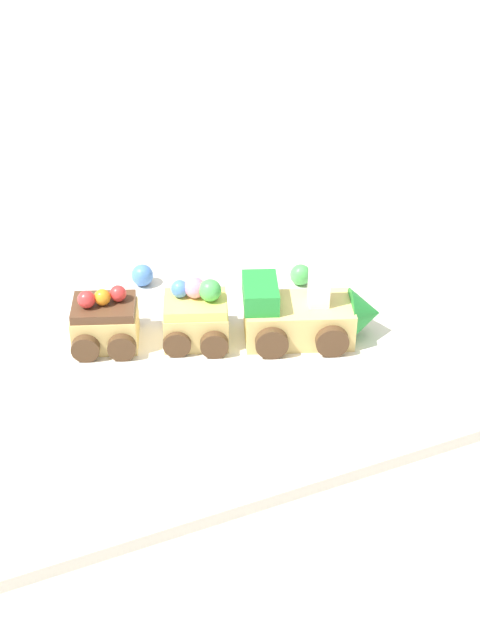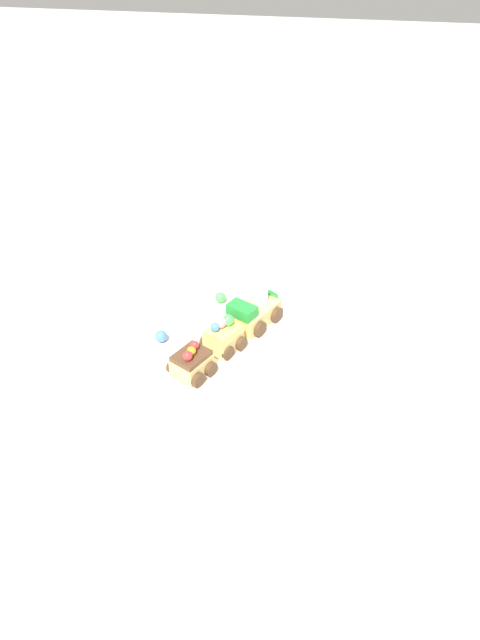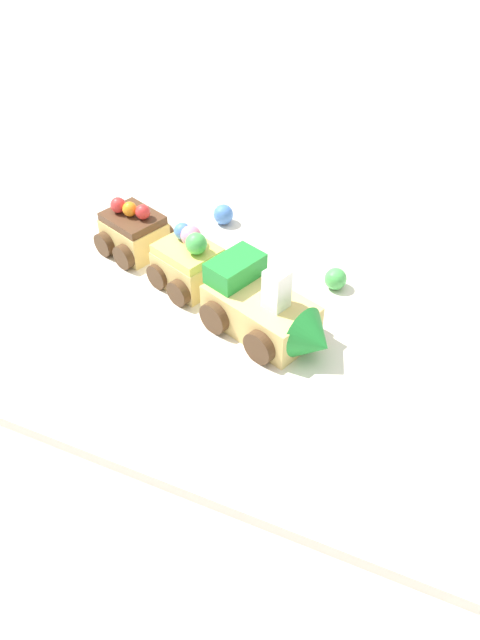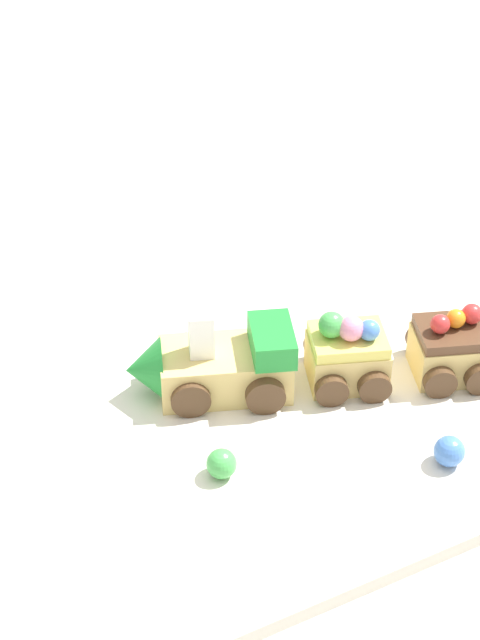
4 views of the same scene
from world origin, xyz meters
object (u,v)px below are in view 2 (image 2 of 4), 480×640
(cake_car_lemon, at_px, (223,337))
(gumball_blue, at_px, (161,336))
(gumball_green, at_px, (221,298))
(cake_car_chocolate, at_px, (192,363))
(cake_train_locomotive, at_px, (258,310))

(cake_car_lemon, relative_size, gumball_blue, 3.57)
(gumball_blue, xyz_separation_m, gumball_green, (0.15, -0.06, -0.00))
(cake_car_lemon, distance_m, cake_car_chocolate, 0.08)
(cake_car_lemon, bearing_deg, gumball_blue, 118.42)
(gumball_blue, height_order, gumball_green, same)
(cake_car_chocolate, relative_size, gumball_blue, 3.57)
(cake_train_locomotive, distance_m, cake_car_lemon, 0.10)
(cake_car_chocolate, relative_size, gumball_green, 3.70)
(gumball_blue, bearing_deg, cake_car_chocolate, -126.59)
(cake_car_chocolate, bearing_deg, gumball_green, 26.42)
(cake_car_chocolate, distance_m, gumball_blue, 0.10)
(gumball_green, bearing_deg, cake_car_chocolate, -174.04)
(cake_car_chocolate, xyz_separation_m, gumball_green, (0.21, 0.02, -0.01))
(gumball_blue, bearing_deg, cake_car_lemon, -82.04)
(cake_train_locomotive, relative_size, cake_car_chocolate, 1.68)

